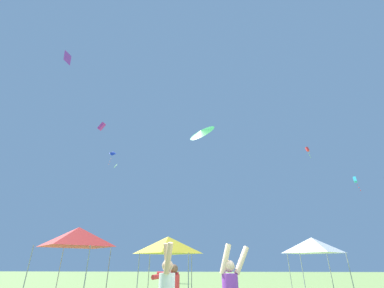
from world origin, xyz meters
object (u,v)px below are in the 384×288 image
at_px(kite_cyan_box, 355,180).
at_px(kite_purple_diamond, 68,58).
at_px(canopy_tent_red, 78,237).
at_px(kite_green_delta, 202,132).
at_px(canopy_tent_white, 313,245).
at_px(kite_red_box, 307,149).
at_px(kite_magenta_box, 102,126).
at_px(kite_blue_diamond, 112,154).
at_px(kite_lime_diamond, 115,166).
at_px(canopy_tent_yellow, 168,245).

relative_size(kite_cyan_box, kite_purple_diamond, 1.25).
bearing_deg(kite_cyan_box, canopy_tent_red, -163.05).
bearing_deg(kite_green_delta, canopy_tent_white, 45.49).
bearing_deg(kite_cyan_box, kite_red_box, 123.40).
distance_m(canopy_tent_red, kite_magenta_box, 26.43).
height_order(canopy_tent_white, kite_blue_diamond, kite_blue_diamond).
relative_size(canopy_tent_white, kite_lime_diamond, 4.89).
relative_size(kite_green_delta, kite_purple_diamond, 1.72).
xyz_separation_m(canopy_tent_white, canopy_tent_red, (-15.22, -3.68, 0.31)).
bearing_deg(kite_cyan_box, kite_blue_diamond, 158.99).
distance_m(kite_cyan_box, kite_purple_diamond, 30.36).
bearing_deg(kite_red_box, canopy_tent_yellow, -146.14).
bearing_deg(kite_cyan_box, kite_magenta_box, 158.62).
bearing_deg(kite_red_box, kite_blue_diamond, 164.20).
distance_m(canopy_tent_white, kite_blue_diamond, 27.36).
bearing_deg(kite_blue_diamond, kite_green_delta, -57.42).
relative_size(kite_green_delta, kite_blue_diamond, 0.85).
bearing_deg(kite_red_box, kite_green_delta, -129.10).
relative_size(canopy_tent_red, kite_red_box, 2.92).
xyz_separation_m(canopy_tent_yellow, kite_lime_diamond, (-11.54, 19.44, 12.54)).
bearing_deg(kite_purple_diamond, kite_lime_diamond, 88.91).
distance_m(canopy_tent_yellow, canopy_tent_white, 10.22).
bearing_deg(kite_magenta_box, kite_cyan_box, -21.38).
height_order(canopy_tent_yellow, kite_magenta_box, kite_magenta_box).
height_order(kite_lime_diamond, kite_magenta_box, kite_magenta_box).
relative_size(kite_red_box, kite_magenta_box, 0.98).
distance_m(canopy_tent_white, kite_magenta_box, 32.75).
distance_m(kite_lime_diamond, kite_magenta_box, 6.53).
xyz_separation_m(canopy_tent_white, kite_blue_diamond, (-20.51, 12.74, 12.87)).
distance_m(kite_lime_diamond, kite_cyan_box, 31.07).
distance_m(kite_lime_diamond, kite_blue_diamond, 3.83).
height_order(kite_red_box, kite_blue_diamond, kite_blue_diamond).
bearing_deg(kite_magenta_box, canopy_tent_red, -65.30).
bearing_deg(kite_magenta_box, canopy_tent_white, -31.02).
height_order(kite_red_box, kite_magenta_box, kite_magenta_box).
bearing_deg(kite_blue_diamond, kite_lime_diamond, 102.08).
distance_m(canopy_tent_yellow, kite_cyan_box, 17.38).
xyz_separation_m(canopy_tent_yellow, kite_purple_diamond, (-11.85, 3.07, 18.65)).
relative_size(canopy_tent_white, kite_blue_diamond, 1.61).
bearing_deg(kite_magenta_box, kite_purple_diamond, -82.82).
distance_m(canopy_tent_white, kite_lime_diamond, 29.64).
bearing_deg(kite_blue_diamond, kite_red_box, -15.80).
relative_size(canopy_tent_white, kite_purple_diamond, 3.25).
bearing_deg(kite_purple_diamond, kite_red_box, 13.09).
distance_m(canopy_tent_white, canopy_tent_red, 15.66).
relative_size(kite_cyan_box, kite_red_box, 1.01).
height_order(canopy_tent_red, kite_purple_diamond, kite_purple_diamond).
bearing_deg(kite_purple_diamond, canopy_tent_yellow, -14.54).
height_order(kite_cyan_box, kite_green_delta, kite_green_delta).
xyz_separation_m(kite_green_delta, kite_magenta_box, (-15.88, 21.69, 12.91)).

